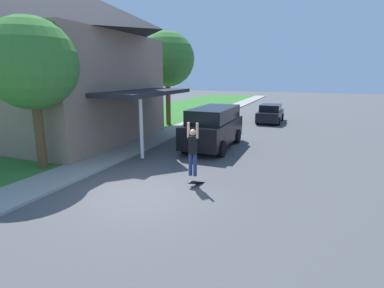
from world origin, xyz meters
The scene contains 10 objects.
ground_plane centered at (0.00, 0.00, 0.00)m, with size 120.00×120.00×0.00m, color #49494C.
lawn centered at (-8.00, 6.00, 0.04)m, with size 10.00×80.00×0.08m.
sidewalk centered at (-3.60, 6.00, 0.05)m, with size 1.80×80.00×0.10m.
house centered at (-8.38, 5.60, 4.59)m, with size 11.19×9.44×8.68m.
lawn_tree_near centered at (-5.03, 0.72, 4.16)m, with size 3.47×3.47×5.84m.
lawn_tree_far centered at (-5.05, 12.32, 4.84)m, with size 3.92×3.92×6.74m.
suv_parked centered at (0.26, 6.86, 1.13)m, with size 2.11×5.04×2.12m.
car_down_street centered at (1.89, 16.71, 0.70)m, with size 1.85×4.04×1.45m.
skateboarder centered at (1.28, 1.35, 1.31)m, with size 0.41×0.22×1.87m.
skateboard centered at (1.43, 1.36, 0.10)m, with size 0.36×0.76×0.41m.
Camera 1 is at (4.95, -7.86, 3.80)m, focal length 28.00 mm.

